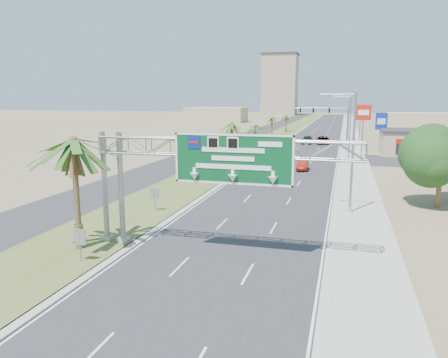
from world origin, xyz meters
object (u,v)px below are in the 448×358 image
Objects in this scene: car_far at (307,140)px; pole_sign_red_near at (363,116)px; sign_gantry at (210,156)px; pole_sign_red_far at (360,114)px; car_right_lane at (323,140)px; car_mid_lane at (302,165)px; palm_near at (73,142)px; pole_sign_blue at (381,123)px; store_building at (437,143)px; signal_mast at (337,123)px; car_left_lane at (261,164)px.

pole_sign_red_near is (10.45, -20.56, 6.07)m from car_far.
pole_sign_red_far reaches higher than sign_gantry.
car_mid_lane is at bearing -94.92° from car_right_lane.
palm_near is 2.09× the size of car_mid_lane.
palm_near reaches higher than pole_sign_blue.
car_right_lane is at bearing 87.39° from car_mid_lane.
car_right_lane is at bearing 145.13° from store_building.
pole_sign_red_near is at bearing -110.46° from pole_sign_blue.
sign_gantry is at bearing -102.22° from pole_sign_red_near.
palm_near is 0.81× the size of signal_mast.
pole_sign_red_far is (10.79, 5.13, 5.40)m from car_far.
signal_mast reaches higher than pole_sign_blue.
car_left_lane is at bearing 80.85° from palm_near.
car_left_lane is at bearing -122.45° from pole_sign_blue.
signal_mast is 0.57× the size of store_building.
pole_sign_red_far is (4.70, 12.52, 1.31)m from signal_mast.
palm_near is at bearing -102.66° from signal_mast.
car_far is at bearing 149.77° from store_building.
car_right_lane is at bearing 74.62° from car_left_lane.
pole_sign_red_far is at bearing 76.00° from palm_near.
sign_gantry is at bearing -95.56° from car_mid_lane.
pole_sign_red_near is (13.29, 17.05, 5.99)m from car_left_lane.
signal_mast is at bearing 84.26° from sign_gantry.
sign_gantry reaches higher than store_building.
sign_gantry is at bearing -103.59° from pole_sign_blue.
car_right_lane is (0.88, 36.03, 0.14)m from car_mid_lane.
pole_sign_blue is at bearing 69.54° from pole_sign_red_near.
pole_sign_red_far is at bearing 123.26° from store_building.
car_left_lane is 45.18m from pole_sign_red_far.
signal_mast is (14.37, 63.97, -2.08)m from palm_near.
store_building is at bearing 46.28° from car_mid_lane.
pole_sign_red_far is at bearing 27.58° from car_far.
signal_mast is 18.08m from store_building.
pole_sign_red_far is (7.49, 4.82, 5.37)m from car_right_lane.
car_left_lane is (5.44, 33.75, -6.08)m from palm_near.
car_mid_lane is (2.56, 33.71, -5.40)m from sign_gantry.
pole_sign_red_near is (-12.47, -7.20, 4.84)m from store_building.
palm_near is 1.45× the size of car_right_lane.
palm_near is 54.14m from pole_sign_red_near.
car_left_lane reaches higher than car_right_lane.
sign_gantry is 2.91× the size of car_right_lane.
car_right_lane is 0.73× the size of pole_sign_red_far.
palm_near is 66.04m from store_building.
pole_sign_red_near is at bearing -74.62° from car_right_lane.
store_building is (23.06, 56.07, -4.06)m from sign_gantry.
pole_sign_red_near reaches higher than car_mid_lane.
signal_mast reaches higher than car_right_lane.
pole_sign_blue is at bearing -26.26° from signal_mast.
pole_sign_red_far is (0.35, 25.69, -0.67)m from pole_sign_red_near.
sign_gantry is at bearing -112.36° from store_building.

